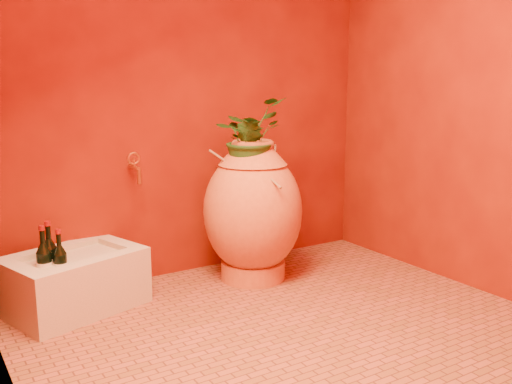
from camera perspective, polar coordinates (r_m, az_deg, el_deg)
floor at (r=2.95m, az=2.63°, el=-13.06°), size 2.50×2.50×0.00m
wall_back at (r=3.55m, az=-6.58°, el=11.83°), size 2.50×0.02×2.50m
wall_right at (r=3.55m, az=20.03°, el=11.22°), size 0.02×2.00×2.50m
amphora at (r=3.45m, az=-0.32°, el=-1.90°), size 0.73×0.73×0.86m
stone_basin at (r=3.22m, az=-17.68°, el=-8.59°), size 0.77×0.65×0.31m
wine_bottle_a at (r=3.11m, az=-20.39°, el=-6.84°), size 0.08×0.08×0.32m
wine_bottle_b at (r=3.10m, az=-18.96°, el=-6.93°), size 0.07×0.07×0.29m
wine_bottle_c at (r=3.16m, az=-19.89°, el=-6.45°), size 0.08×0.08×0.33m
wall_tap at (r=3.35m, az=-12.01°, el=2.54°), size 0.08×0.16×0.17m
plant_main at (r=3.36m, az=-0.65°, el=5.54°), size 0.53×0.50×0.46m
plant_side at (r=3.32m, az=-0.87°, el=4.45°), size 0.21×0.23×0.33m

